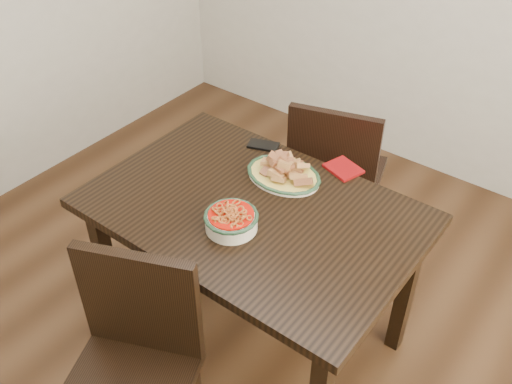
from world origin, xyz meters
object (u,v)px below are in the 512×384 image
Objects in this scene: chair_near at (133,359)px; smartphone at (263,145)px; chair_far at (335,172)px; noodle_bowl at (231,219)px; dining_table at (253,225)px; fish_plate at (284,168)px.

chair_near reaches higher than smartphone.
noodle_bowl is at bearing 76.26° from chair_far.
chair_far reaches higher than smartphone.
dining_table is 1.41× the size of chair_far.
dining_table is 1.41× the size of chair_near.
chair_near is at bearing 74.14° from chair_far.
smartphone is (-0.23, 0.50, -0.04)m from noodle_bowl.
smartphone reaches higher than dining_table.
dining_table is at bearing 75.94° from chair_far.
noodle_bowl is at bearing -85.82° from fish_plate.
dining_table is at bearing 65.37° from chair_near.
noodle_bowl is (0.03, -0.37, -0.00)m from fish_plate.
chair_near is 2.85× the size of fish_plate.
noodle_bowl is (0.04, -0.83, 0.29)m from chair_far.
chair_far reaches higher than dining_table.
chair_near is 6.70× the size of smartphone.
fish_plate reaches higher than noodle_bowl.
chair_near is (-0.01, -0.64, -0.16)m from dining_table.
fish_plate is at bearing 94.18° from noodle_bowl.
fish_plate is 0.37m from noodle_bowl.
noodle_bowl is 1.51× the size of smartphone.
chair_far is at bearing 91.70° from fish_plate.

